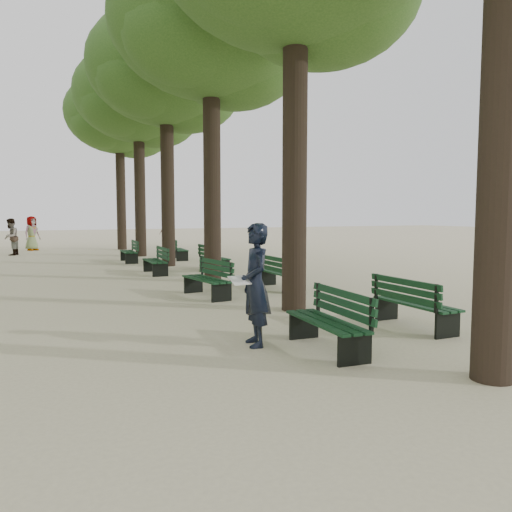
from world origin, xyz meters
name	(u,v)px	position (x,y,z in m)	size (l,w,h in m)	color
ground	(306,354)	(0.00, 0.00, 0.00)	(120.00, 120.00, 0.00)	beige
tree_central_2	(211,22)	(1.50, 8.00, 7.65)	(6.00, 6.00, 9.95)	#33261C
tree_central_3	(166,67)	(1.50, 13.00, 7.65)	(6.00, 6.00, 9.95)	#33261C
tree_central_4	(138,95)	(1.50, 18.00, 7.65)	(6.00, 6.00, 9.95)	#33261C
tree_central_5	(119,114)	(1.50, 23.00, 7.65)	(6.00, 6.00, 9.95)	#33261C
bench_left_0	(327,333)	(0.37, 0.00, 0.27)	(0.71, 1.84, 0.92)	black
bench_left_1	(207,286)	(0.37, 5.38, 0.27)	(0.78, 1.86, 0.92)	black
bench_left_2	(155,266)	(0.37, 10.61, 0.27)	(0.63, 1.82, 0.92)	black
bench_left_3	(129,256)	(0.37, 15.18, 0.27)	(0.67, 1.83, 0.92)	black
bench_right_0	(415,313)	(2.63, 0.57, 0.27)	(0.60, 1.81, 0.92)	black
bench_right_1	(280,279)	(2.63, 5.78, 0.27)	(0.62, 1.82, 0.92)	black
bench_right_2	(214,263)	(2.63, 10.89, 0.27)	(0.66, 1.83, 0.92)	black
bench_right_3	(179,254)	(2.63, 15.46, 0.27)	(0.71, 1.84, 0.92)	black
man_with_map	(255,285)	(-0.48, 0.74, 0.96)	(0.69, 0.82, 1.93)	black
pedestrian_a	(11,237)	(-4.22, 21.12, 0.91)	(0.89, 0.37, 1.83)	#262628
pedestrian_c	(167,234)	(4.52, 24.32, 0.80)	(0.94, 0.32, 1.60)	#262628
pedestrian_d	(32,233)	(-3.20, 24.31, 0.96)	(0.94, 0.38, 1.92)	#262628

